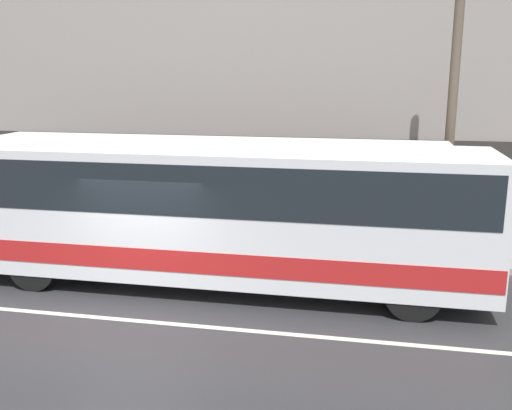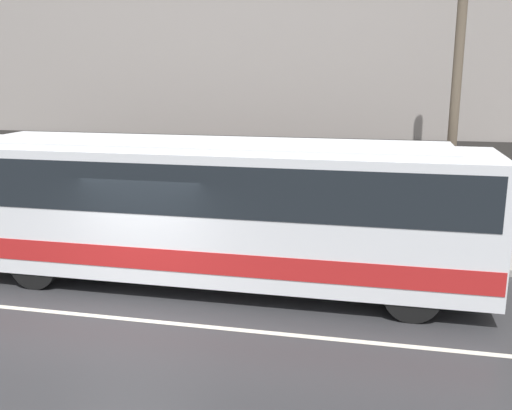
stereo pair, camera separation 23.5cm
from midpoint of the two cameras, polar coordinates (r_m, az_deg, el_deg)
ground_plane at (r=11.25m, az=-13.45°, el=-11.12°), size 60.00×60.00×0.00m
sidewalk at (r=15.97m, az=-5.44°, el=-3.19°), size 60.00×2.81×0.16m
building_facade at (r=16.84m, az=-4.29°, el=15.71°), size 60.00×0.35×11.03m
lane_stripe at (r=11.25m, az=-13.45°, el=-11.11°), size 54.00×0.14×0.01m
transit_bus at (r=12.31m, az=-5.52°, el=0.01°), size 11.85×2.59×3.14m
utility_pole_near at (r=14.02m, az=18.53°, el=8.99°), size 0.22×0.22×7.09m
pedestrian_waiting at (r=16.33m, az=-3.20°, el=0.47°), size 0.36×0.36×1.75m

